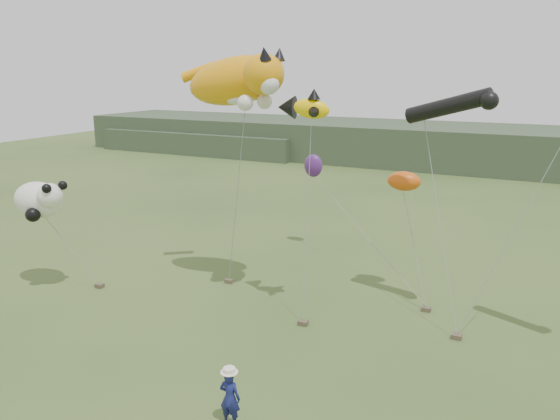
{
  "coord_description": "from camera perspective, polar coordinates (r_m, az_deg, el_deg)",
  "views": [
    {
      "loc": [
        7.14,
        -12.93,
        9.46
      ],
      "look_at": [
        -0.76,
        3.0,
        4.92
      ],
      "focal_mm": 35.0,
      "sensor_mm": 36.0,
      "label": 1
    }
  ],
  "objects": [
    {
      "name": "ground",
      "position": [
        17.54,
        -2.25,
        -18.32
      ],
      "size": [
        120.0,
        120.0,
        0.0
      ],
      "primitive_type": "plane",
      "color": "#385123",
      "rests_on": "ground"
    },
    {
      "name": "headland",
      "position": [
        59.0,
        16.25,
        6.42
      ],
      "size": [
        90.0,
        13.0,
        4.0
      ],
      "color": "#2D3D28",
      "rests_on": "ground"
    },
    {
      "name": "festival_attendant",
      "position": [
        15.75,
        -5.26,
        -18.98
      ],
      "size": [
        0.64,
        0.45,
        1.65
      ],
      "primitive_type": "imported",
      "rotation": [
        0.0,
        0.0,
        3.24
      ],
      "color": "navy",
      "rests_on": "ground"
    },
    {
      "name": "sandbag_anchors",
      "position": [
        22.83,
        1.42,
        -9.9
      ],
      "size": [
        15.55,
        4.3,
        0.18
      ],
      "color": "brown",
      "rests_on": "ground"
    },
    {
      "name": "cat_kite",
      "position": [
        22.89,
        -4.02,
        13.38
      ],
      "size": [
        5.71,
        3.05,
        2.65
      ],
      "color": "orange",
      "rests_on": "ground"
    },
    {
      "name": "fish_kite",
      "position": [
        20.57,
        2.33,
        10.66
      ],
      "size": [
        2.32,
        1.53,
        1.17
      ],
      "color": "#FFCE04",
      "rests_on": "ground"
    },
    {
      "name": "tube_kites",
      "position": [
        20.74,
        23.54,
        9.41
      ],
      "size": [
        8.56,
        2.47,
        1.45
      ],
      "color": "black",
      "rests_on": "ground"
    },
    {
      "name": "panda_kite",
      "position": [
        25.95,
        -23.79,
        0.99
      ],
      "size": [
        2.83,
        1.83,
        1.76
      ],
      "color": "white",
      "rests_on": "ground"
    },
    {
      "name": "misc_kites",
      "position": [
        26.19,
        7.97,
        3.85
      ],
      "size": [
        7.13,
        4.94,
        1.46
      ],
      "color": "#D0510E",
      "rests_on": "ground"
    }
  ]
}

